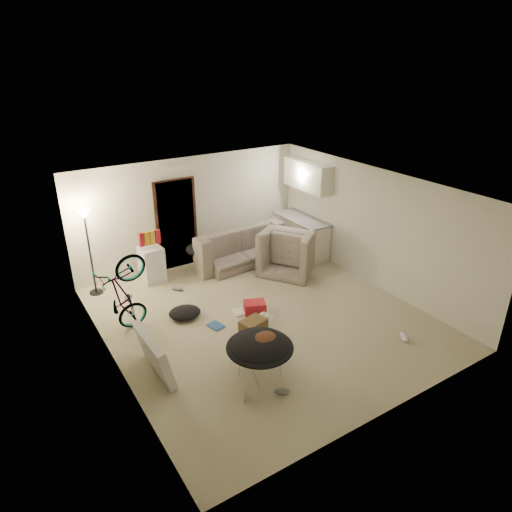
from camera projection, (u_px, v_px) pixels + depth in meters
floor at (262, 318)px, 8.63m from camera, size 5.50×6.00×0.02m
ceiling at (263, 189)px, 7.59m from camera, size 5.50×6.00×0.02m
wall_back at (191, 211)px, 10.43m from camera, size 5.50×0.02×2.50m
wall_front at (392, 340)px, 5.80m from camera, size 5.50×0.02×2.50m
wall_left at (107, 299)px, 6.77m from camera, size 0.02×6.00×2.50m
wall_right at (374, 228)px, 9.46m from camera, size 0.02×6.00×2.50m
doorway at (176, 224)px, 10.30m from camera, size 0.85×0.10×2.04m
door_trim at (177, 225)px, 10.27m from camera, size 0.97×0.04×2.10m
floor_lamp at (87, 235)px, 8.96m from camera, size 0.28×0.28×1.81m
kitchen_counter at (301, 237)px, 11.17m from camera, size 0.60×1.50×0.88m
counter_top at (302, 219)px, 10.98m from camera, size 0.64×1.54×0.04m
kitchen_uppers at (308, 175)px, 10.61m from camera, size 0.38×1.40×0.65m
sofa at (235, 249)px, 10.78m from camera, size 2.31×1.02×0.66m
armchair at (292, 254)px, 10.40m from camera, size 1.50×1.54×0.76m
bicycle at (126, 312)px, 8.01m from camera, size 1.60×0.78×0.90m
book_asset at (244, 403)px, 6.52m from camera, size 0.31×0.30×0.02m
mini_fridge at (152, 264)px, 9.85m from camera, size 0.49×0.49×0.78m
snack_box_0 at (141, 240)px, 9.51m from camera, size 0.11×0.08×0.30m
snack_box_1 at (147, 239)px, 9.57m from camera, size 0.10×0.07×0.30m
snack_box_2 at (152, 238)px, 9.63m from camera, size 0.10×0.08×0.30m
snack_box_3 at (158, 236)px, 9.69m from camera, size 0.11×0.08×0.30m
saucer_chair at (260, 352)px, 6.91m from camera, size 1.03×1.03×0.73m
hoodie at (264, 341)px, 6.83m from camera, size 0.56×0.50×0.22m
sofa_drape at (198, 249)px, 10.23m from camera, size 0.65×0.57×0.28m
tv_box at (154, 355)px, 6.98m from camera, size 0.29×1.08×0.72m
drink_case_a at (253, 326)px, 8.12m from camera, size 0.51×0.41×0.25m
drink_case_b at (255, 307)px, 8.73m from camera, size 0.49×0.43×0.23m
juicer at (264, 318)px, 8.43m from camera, size 0.17×0.17×0.25m
newspaper at (259, 315)px, 8.69m from camera, size 0.63×0.72×0.01m
book_blue at (216, 326)px, 8.34m from camera, size 0.27×0.33×0.03m
book_white at (239, 312)px, 8.78m from camera, size 0.25×0.31×0.03m
shoe_1 at (177, 288)px, 9.57m from camera, size 0.26×0.27×0.10m
shoe_2 at (273, 342)px, 7.83m from camera, size 0.22×0.25×0.09m
shoe_3 at (282, 391)px, 6.70m from camera, size 0.25×0.21×0.09m
shoe_4 at (404, 337)px, 7.94m from camera, size 0.25×0.31×0.11m
clothes_lump_a at (185, 313)px, 8.60m from camera, size 0.70×0.64×0.19m
clothes_lump_b at (206, 264)px, 10.61m from camera, size 0.47×0.43×0.13m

